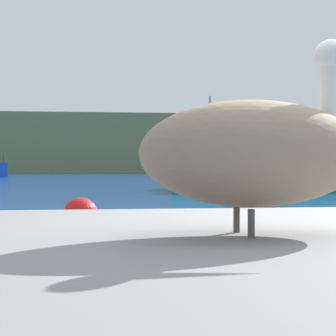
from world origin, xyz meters
TOP-DOWN VIEW (x-y plane):
  - hillside_backdrop at (0.00, 72.74)m, footprint 140.00×17.84m
  - pier_dock at (-0.86, -0.85)m, footprint 3.57×2.75m
  - pelican at (-0.84, -0.85)m, footprint 1.37×0.63m
  - fishing_boat_red at (12.53, 34.53)m, footprint 6.51×3.97m
  - fishing_boat_green at (4.86, 18.62)m, footprint 7.67×4.70m
  - mooring_buoy at (-1.99, 5.19)m, footprint 0.57×0.57m

SIDE VIEW (x-z plane):
  - mooring_buoy at x=-1.99m, z-range 0.00..0.57m
  - pier_dock at x=-0.86m, z-range 0.00..0.79m
  - fishing_boat_green at x=4.86m, z-range -1.13..3.02m
  - fishing_boat_red at x=12.53m, z-range -1.65..3.58m
  - pelican at x=-0.84m, z-range 0.72..1.60m
  - hillside_backdrop at x=0.00m, z-range 0.00..7.88m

